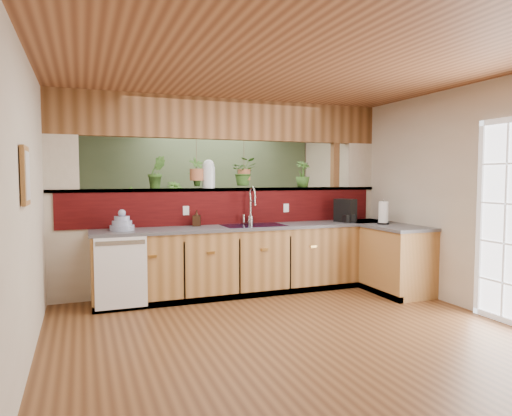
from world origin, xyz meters
name	(u,v)px	position (x,y,z in m)	size (l,w,h in m)	color
ground	(264,314)	(0.00, 0.00, 0.00)	(4.60, 7.00, 0.01)	brown
ceiling	(264,79)	(0.00, 0.00, 2.60)	(4.60, 7.00, 0.01)	brown
wall_back	(192,190)	(0.00, 3.50, 1.30)	(4.60, 0.02, 2.60)	beige
wall_left	(33,203)	(-2.30, 0.00, 1.30)	(0.02, 7.00, 2.60)	beige
wall_right	(430,196)	(2.30, 0.00, 1.30)	(0.02, 7.00, 2.60)	beige
pass_through_partition	(229,202)	(0.03, 1.35, 1.19)	(4.60, 0.21, 2.60)	beige
pass_through_ledge	(227,189)	(0.00, 1.35, 1.37)	(4.60, 0.21, 0.04)	brown
header_beam	(227,120)	(0.00, 1.35, 2.33)	(4.60, 0.15, 0.55)	brown
sage_backwall	(192,190)	(0.00, 3.48, 1.30)	(4.55, 0.02, 2.55)	#4C6041
countertop	(297,257)	(0.84, 0.87, 0.45)	(4.14, 1.52, 0.90)	olive
dishwasher	(121,273)	(-1.48, 0.66, 0.46)	(0.58, 0.03, 0.82)	white
navy_sink	(254,231)	(0.25, 0.98, 0.82)	(0.82, 0.50, 0.18)	black
framed_print	(26,176)	(-2.27, -0.80, 1.55)	(0.04, 0.35, 0.45)	olive
faucet	(251,204)	(0.27, 1.13, 1.18)	(0.22, 0.23, 0.52)	#B7B7B2
dish_stack	(122,224)	(-1.43, 1.00, 0.98)	(0.29, 0.29, 0.25)	#8892B0
soap_dispenser	(197,218)	(-0.48, 1.15, 1.01)	(0.09, 0.10, 0.21)	#362013
coffee_maker	(346,211)	(1.64, 0.94, 1.05)	(0.18, 0.30, 0.33)	black
paper_towel	(383,213)	(1.95, 0.48, 1.05)	(0.15, 0.15, 0.33)	black
glass_jar	(209,174)	(-0.26, 1.35, 1.58)	(0.17, 0.17, 0.39)	silver
ledge_plant_left	(157,172)	(-0.96, 1.35, 1.60)	(0.23, 0.19, 0.42)	#305B1F
ledge_plant_right	(303,174)	(1.16, 1.35, 1.58)	(0.22, 0.22, 0.39)	#305B1F
hanging_plant_a	(196,163)	(-0.43, 1.35, 1.73)	(0.24, 0.19, 0.56)	brown
hanging_plant_b	(244,160)	(0.25, 1.35, 1.78)	(0.43, 0.40, 0.55)	brown
shelving_console	(154,238)	(-0.73, 3.25, 0.50)	(1.38, 0.37, 0.92)	black
shelf_plant_a	(131,199)	(-1.11, 3.25, 1.17)	(0.22, 0.15, 0.42)	#305B1F
shelf_plant_b	(175,196)	(-0.37, 3.25, 1.21)	(0.28, 0.28, 0.51)	#305B1F
floor_plant	(258,251)	(0.79, 2.20, 0.34)	(0.62, 0.53, 0.68)	#305B1F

